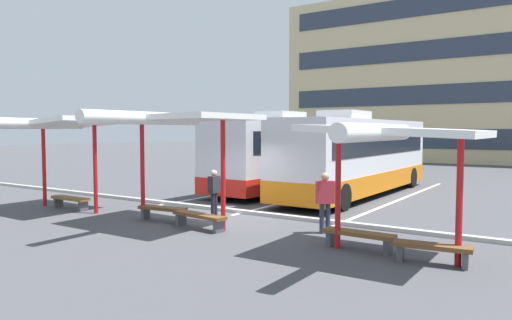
% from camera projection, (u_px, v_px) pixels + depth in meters
% --- Properties ---
extents(ground_plane, '(160.00, 160.00, 0.00)m').
position_uv_depth(ground_plane, '(224.00, 217.00, 15.92)').
color(ground_plane, '#47474C').
extents(terminal_building, '(30.59, 11.03, 18.35)m').
position_uv_depth(terminal_building, '(456.00, 79.00, 45.82)').
color(terminal_building, '#D1BC8C').
rests_on(terminal_building, ground).
extents(coach_bus_0, '(2.92, 12.20, 3.77)m').
position_uv_depth(coach_bus_0, '(297.00, 153.00, 23.83)').
color(coach_bus_0, silver).
rests_on(coach_bus_0, ground).
extents(coach_bus_1, '(2.71, 11.83, 3.71)m').
position_uv_depth(coach_bus_1, '(358.00, 157.00, 21.26)').
color(coach_bus_1, silver).
rests_on(coach_bus_1, ground).
extents(lane_stripe_0, '(0.16, 14.00, 0.01)m').
position_uv_depth(lane_stripe_0, '(256.00, 188.00, 24.09)').
color(lane_stripe_0, white).
rests_on(lane_stripe_0, ground).
extents(lane_stripe_1, '(0.16, 14.00, 0.01)m').
position_uv_depth(lane_stripe_1, '(322.00, 193.00, 22.08)').
color(lane_stripe_1, white).
rests_on(lane_stripe_1, ground).
extents(lane_stripe_2, '(0.16, 14.00, 0.01)m').
position_uv_depth(lane_stripe_2, '(401.00, 199.00, 20.06)').
color(lane_stripe_2, white).
rests_on(lane_stripe_2, ground).
extents(waiting_shelter_0, '(4.04, 5.00, 3.37)m').
position_uv_depth(waiting_shelter_0, '(61.00, 125.00, 17.10)').
color(waiting_shelter_0, red).
rests_on(waiting_shelter_0, ground).
extents(bench_0, '(1.84, 0.46, 0.45)m').
position_uv_depth(bench_0, '(70.00, 200.00, 17.55)').
color(bench_0, brown).
rests_on(bench_0, ground).
extents(waiting_shelter_1, '(4.30, 5.08, 3.42)m').
position_uv_depth(waiting_shelter_1, '(173.00, 121.00, 14.29)').
color(waiting_shelter_1, red).
rests_on(waiting_shelter_1, ground).
extents(bench_1, '(1.71, 0.63, 0.45)m').
position_uv_depth(bench_1, '(162.00, 210.00, 15.30)').
color(bench_1, brown).
rests_on(bench_1, ground).
extents(bench_2, '(1.99, 0.68, 0.45)m').
position_uv_depth(bench_2, '(199.00, 217.00, 14.04)').
color(bench_2, brown).
rests_on(bench_2, ground).
extents(waiting_shelter_2, '(3.78, 4.65, 3.03)m').
position_uv_depth(waiting_shelter_2, '(392.00, 134.00, 10.58)').
color(waiting_shelter_2, red).
rests_on(waiting_shelter_2, ground).
extents(bench_3, '(1.79, 0.49, 0.45)m').
position_uv_depth(bench_3, '(358.00, 236.00, 11.57)').
color(bench_3, brown).
rests_on(bench_3, ground).
extents(bench_4, '(1.66, 0.61, 0.45)m').
position_uv_depth(bench_4, '(432.00, 249.00, 10.30)').
color(bench_4, brown).
rests_on(bench_4, ground).
extents(platform_kerb, '(44.00, 0.24, 0.12)m').
position_uv_depth(platform_kerb, '(241.00, 211.00, 16.70)').
color(platform_kerb, '#ADADA8').
rests_on(platform_kerb, ground).
extents(waiting_passenger_0, '(0.25, 0.46, 1.55)m').
position_uv_depth(waiting_passenger_0, '(214.00, 189.00, 16.28)').
color(waiting_passenger_0, black).
rests_on(waiting_passenger_0, ground).
extents(waiting_passenger_1, '(0.51, 0.50, 1.72)m').
position_uv_depth(waiting_passenger_1, '(325.00, 198.00, 13.37)').
color(waiting_passenger_1, '#33384C').
rests_on(waiting_passenger_1, ground).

